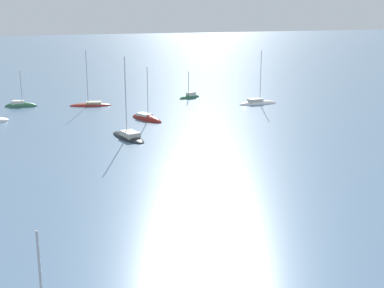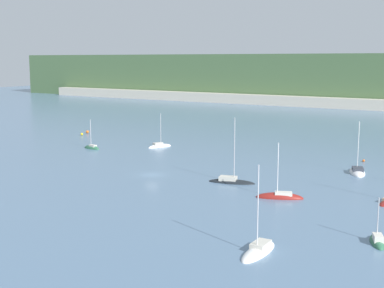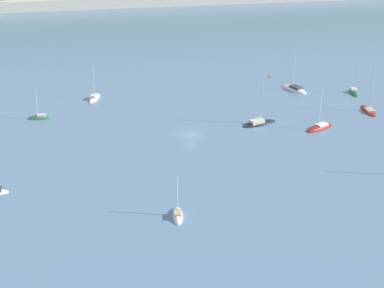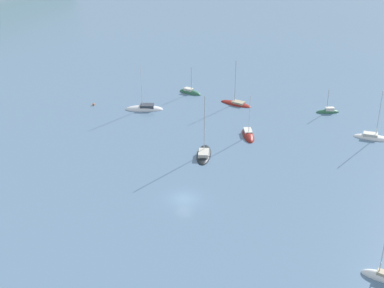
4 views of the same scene
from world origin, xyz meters
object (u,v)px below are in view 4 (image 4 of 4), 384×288
Objects in this scene: sailboat_0 at (144,109)px; sailboat_9 at (204,155)px; mooring_buoy_1 at (94,104)px; sailboat_3 at (380,278)px; sailboat_10 at (190,93)px; sailboat_4 at (248,135)px; sailboat_6 at (328,112)px; sailboat_5 at (236,104)px; sailboat_1 at (373,138)px.

sailboat_9 is at bearing 120.02° from sailboat_0.
sailboat_9 is at bearing -114.33° from mooring_buoy_1.
sailboat_3 is 74.27m from sailboat_10.
sailboat_4 reaches higher than sailboat_6.
sailboat_0 is 26.83m from sailboat_9.
sailboat_9 is 36.29m from mooring_buoy_1.
sailboat_0 is 12.45m from mooring_buoy_1.
sailboat_10 is at bearing -48.65° from mooring_buoy_1.
sailboat_6 is at bearing -47.39° from sailboat_9.
sailboat_6 is at bearing -161.41° from sailboat_5.
sailboat_10 is at bearing -157.09° from sailboat_4.
sailboat_0 is at bearing -178.58° from sailboat_1.
sailboat_10 reaches higher than mooring_buoy_1.
mooring_buoy_1 is at bearing -118.53° from sailboat_4.
sailboat_1 is 32.64m from sailboat_5.
sailboat_0 is 0.89× the size of sailboat_9.
sailboat_3 is at bearing -86.18° from sailboat_1.
sailboat_6 is 0.82× the size of sailboat_10.
sailboat_5 reaches higher than sailboat_10.
sailboat_0 is 50.50m from sailboat_1.
sailboat_10 is (11.33, 44.54, -0.02)m from sailboat_1.
sailboat_9 is at bearing -48.68° from sailboat_4.
sailboat_5 is at bearing 164.00° from sailboat_1.
sailboat_5 is 21.12m from sailboat_6.
sailboat_10 is (0.53, 33.89, -0.03)m from sailboat_6.
sailboat_0 is at bearing 35.35° from sailboat_9.
sailboat_5 is at bearing -11.36° from sailboat_9.
sailboat_0 reaches higher than sailboat_3.
sailboat_4 is 17.54m from sailboat_5.
sailboat_4 is at bearing -43.58° from sailboat_3.
sailboat_9 reaches higher than sailboat_4.
sailboat_3 is 0.63× the size of sailboat_9.
sailboat_6 is at bearing 133.05° from sailboat_1.
sailboat_5 is at bearing -67.64° from mooring_buoy_1.
sailboat_9 is 23.20× the size of mooring_buoy_1.
sailboat_3 is (-42.06, -54.65, -0.01)m from sailboat_0.
sailboat_1 reaches higher than sailboat_6.
sailboat_3 is 42.14m from sailboat_9.
sailboat_6 is at bearing 119.99° from sailboat_4.
mooring_buoy_1 is (-15.46, 52.05, 0.14)m from sailboat_6.
sailboat_3 is 1.23× the size of sailboat_6.
sailboat_4 reaches higher than sailboat_3.
sailboat_4 is 13.04m from sailboat_9.
sailboat_1 is 20.87× the size of mooring_buoy_1.
mooring_buoy_1 is at bearing -6.81° from sailboat_6.
sailboat_1 is at bearing 176.91° from sailboat_5.
sailboat_1 is 0.90× the size of sailboat_9.
sailboat_9 is 34.34m from sailboat_10.
sailboat_0 is at bearing -4.68° from sailboat_6.
sailboat_6 is (10.80, 10.66, 0.01)m from sailboat_1.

